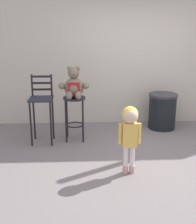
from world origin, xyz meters
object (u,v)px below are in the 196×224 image
object	(u,v)px
teddy_bear	(74,86)
child_walking	(130,126)
bar_chair_empty	(42,103)
bar_stool_with_teddy	(74,109)
trash_bin	(162,111)

from	to	relation	value
teddy_bear	child_walking	bearing A→B (deg)	-58.70
child_walking	bar_chair_empty	world-z (taller)	bar_chair_empty
teddy_bear	child_walking	size ratio (longest dim) A/B	0.57
bar_stool_with_teddy	trash_bin	distance (m)	1.84
trash_bin	bar_stool_with_teddy	bearing A→B (deg)	-162.52
bar_stool_with_teddy	trash_bin	size ratio (longest dim) A/B	1.12
bar_stool_with_teddy	bar_chair_empty	distance (m)	0.59
trash_bin	bar_chair_empty	distance (m)	2.43
bar_chair_empty	trash_bin	bearing A→B (deg)	15.46
child_walking	teddy_bear	bearing A→B (deg)	-13.31
child_walking	bar_chair_empty	xyz separation A→B (m)	(-1.35, 1.24, 0.01)
trash_bin	bar_chair_empty	world-z (taller)	bar_chair_empty
child_walking	bar_stool_with_teddy	bearing A→B (deg)	-13.86
teddy_bear	trash_bin	world-z (taller)	teddy_bear
bar_chair_empty	bar_stool_with_teddy	bearing A→B (deg)	8.99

